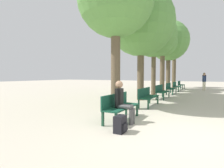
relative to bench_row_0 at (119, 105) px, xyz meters
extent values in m
plane|color=beige|center=(2.04, -0.59, -0.48)|extent=(80.00, 80.00, 0.00)
cube|color=#144733|center=(0.09, 0.00, -0.06)|extent=(0.50, 1.66, 0.04)
cube|color=#144733|center=(-0.14, 0.00, 0.15)|extent=(0.04, 1.66, 0.38)
cube|color=#19422D|center=(0.29, -0.79, -0.28)|extent=(0.06, 0.06, 0.40)
cube|color=#19422D|center=(0.29, 0.79, -0.28)|extent=(0.06, 0.06, 0.40)
cube|color=#19422D|center=(-0.11, -0.79, -0.28)|extent=(0.06, 0.06, 0.40)
cube|color=#19422D|center=(-0.11, 0.79, -0.28)|extent=(0.06, 0.06, 0.40)
cube|color=#144733|center=(0.09, 2.86, -0.06)|extent=(0.50, 1.66, 0.04)
cube|color=#144733|center=(-0.14, 2.86, 0.15)|extent=(0.04, 1.66, 0.38)
cube|color=#19422D|center=(0.29, 2.08, -0.28)|extent=(0.06, 0.06, 0.40)
cube|color=#19422D|center=(0.29, 3.65, -0.28)|extent=(0.06, 0.06, 0.40)
cube|color=#19422D|center=(-0.11, 2.08, -0.28)|extent=(0.06, 0.06, 0.40)
cube|color=#19422D|center=(-0.11, 3.65, -0.28)|extent=(0.06, 0.06, 0.40)
cube|color=#144733|center=(0.09, 5.73, -0.06)|extent=(0.50, 1.66, 0.04)
cube|color=#144733|center=(-0.14, 5.73, 0.15)|extent=(0.04, 1.66, 0.38)
cube|color=#19422D|center=(0.29, 4.94, -0.28)|extent=(0.06, 0.06, 0.40)
cube|color=#19422D|center=(0.29, 6.52, -0.28)|extent=(0.06, 0.06, 0.40)
cube|color=#19422D|center=(-0.11, 4.94, -0.28)|extent=(0.06, 0.06, 0.40)
cube|color=#19422D|center=(-0.11, 6.52, -0.28)|extent=(0.06, 0.06, 0.40)
cube|color=#144733|center=(0.09, 8.59, -0.06)|extent=(0.50, 1.66, 0.04)
cube|color=#144733|center=(-0.14, 8.59, 0.15)|extent=(0.04, 1.66, 0.38)
cube|color=#19422D|center=(0.29, 7.81, -0.28)|extent=(0.06, 0.06, 0.40)
cube|color=#19422D|center=(0.29, 9.38, -0.28)|extent=(0.06, 0.06, 0.40)
cube|color=#19422D|center=(-0.11, 7.81, -0.28)|extent=(0.06, 0.06, 0.40)
cube|color=#19422D|center=(-0.11, 9.38, -0.28)|extent=(0.06, 0.06, 0.40)
cube|color=#144733|center=(0.09, 11.46, -0.06)|extent=(0.50, 1.66, 0.04)
cube|color=#144733|center=(-0.14, 11.46, 0.15)|extent=(0.04, 1.66, 0.38)
cube|color=#19422D|center=(0.29, 10.67, -0.28)|extent=(0.06, 0.06, 0.40)
cube|color=#19422D|center=(0.29, 12.24, -0.28)|extent=(0.06, 0.06, 0.40)
cube|color=#19422D|center=(-0.11, 10.67, -0.28)|extent=(0.06, 0.06, 0.40)
cube|color=#19422D|center=(-0.11, 12.24, -0.28)|extent=(0.06, 0.06, 0.40)
cube|color=#144733|center=(0.09, 14.32, -0.06)|extent=(0.50, 1.66, 0.04)
cube|color=#144733|center=(-0.14, 14.32, 0.15)|extent=(0.04, 1.66, 0.38)
cube|color=#19422D|center=(0.29, 13.54, -0.28)|extent=(0.06, 0.06, 0.40)
cube|color=#19422D|center=(0.29, 15.11, -0.28)|extent=(0.06, 0.06, 0.40)
cube|color=#19422D|center=(-0.11, 13.54, -0.28)|extent=(0.06, 0.06, 0.40)
cube|color=#19422D|center=(-0.11, 15.11, -0.28)|extent=(0.06, 0.06, 0.40)
cylinder|color=brown|center=(-0.92, 1.53, 1.33)|extent=(0.38, 0.38, 3.61)
cylinder|color=brown|center=(-0.92, 4.59, 1.17)|extent=(0.37, 0.37, 3.29)
sphere|color=#568E42|center=(-0.92, 4.59, 3.83)|extent=(3.70, 3.70, 3.70)
cylinder|color=brown|center=(-0.92, 7.30, 1.19)|extent=(0.31, 0.31, 3.34)
sphere|color=#568E42|center=(-0.92, 7.30, 3.71)|extent=(3.10, 3.10, 3.10)
cylinder|color=brown|center=(-0.92, 10.03, 1.27)|extent=(0.38, 0.38, 3.50)
sphere|color=#568E42|center=(-0.92, 10.03, 3.67)|extent=(2.38, 2.38, 2.38)
cylinder|color=brown|center=(-0.92, 12.53, 1.34)|extent=(0.40, 0.40, 3.64)
sphere|color=#568E42|center=(-0.92, 12.53, 4.20)|extent=(3.79, 3.79, 3.79)
cylinder|color=brown|center=(-0.92, 15.91, 1.60)|extent=(0.42, 0.42, 4.16)
sphere|color=#568E42|center=(-0.92, 15.91, 4.40)|extent=(2.59, 2.59, 2.59)
cylinder|color=#4C4C4C|center=(0.32, -0.31, 0.01)|extent=(0.40, 0.12, 0.12)
cylinder|color=#4C4C4C|center=(0.52, -0.31, -0.26)|extent=(0.12, 0.12, 0.44)
cylinder|color=#4C4C4C|center=(0.32, -0.17, 0.01)|extent=(0.40, 0.12, 0.12)
cylinder|color=#4C4C4C|center=(0.52, -0.17, -0.26)|extent=(0.12, 0.12, 0.44)
cube|color=black|center=(0.12, -0.24, 0.24)|extent=(0.19, 0.22, 0.57)
cylinder|color=black|center=(0.12, -0.36, 0.27)|extent=(0.08, 0.08, 0.51)
cylinder|color=black|center=(0.12, -0.12, 0.27)|extent=(0.08, 0.08, 0.51)
sphere|color=#A37A5B|center=(0.12, -0.24, 0.64)|extent=(0.22, 0.22, 0.22)
cube|color=black|center=(0.53, -1.04, -0.27)|extent=(0.22, 0.34, 0.41)
cube|color=black|center=(0.66, -1.04, -0.34)|extent=(0.04, 0.24, 0.18)
cylinder|color=#4C4C4C|center=(2.07, 14.58, -0.06)|extent=(0.12, 0.12, 0.83)
cylinder|color=#4C4C4C|center=(2.22, 14.58, -0.06)|extent=(0.12, 0.12, 0.83)
cube|color=black|center=(2.14, 14.58, 0.65)|extent=(0.25, 0.27, 0.59)
cylinder|color=black|center=(2.02, 14.58, 0.66)|extent=(0.09, 0.09, 0.56)
cylinder|color=black|center=(2.27, 14.58, 0.66)|extent=(0.09, 0.09, 0.56)
sphere|color=brown|center=(2.14, 14.58, 1.06)|extent=(0.23, 0.23, 0.23)
cylinder|color=beige|center=(2.09, 13.36, -0.08)|extent=(0.12, 0.12, 0.80)
cylinder|color=beige|center=(2.23, 13.36, -0.08)|extent=(0.12, 0.12, 0.80)
cube|color=navy|center=(2.16, 13.36, 0.60)|extent=(0.27, 0.28, 0.56)
cylinder|color=navy|center=(2.04, 13.36, 0.61)|extent=(0.08, 0.08, 0.54)
cylinder|color=navy|center=(2.28, 13.36, 0.61)|extent=(0.08, 0.08, 0.54)
sphere|color=#A37A5B|center=(2.16, 13.36, 0.99)|extent=(0.22, 0.22, 0.22)
camera|label=1|loc=(2.35, -4.80, 0.91)|focal=28.00mm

